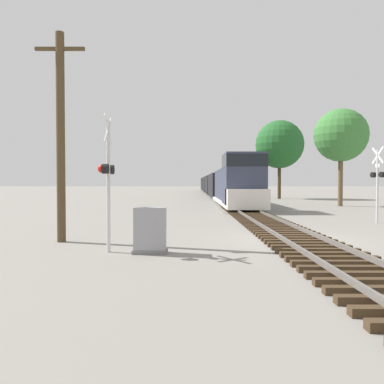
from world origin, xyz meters
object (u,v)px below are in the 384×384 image
Objects in this scene: relay_cabinet at (152,231)px; utility_pole at (62,135)px; crossing_signal_far at (380,178)px; freight_train at (216,185)px; tree_mid_background at (281,144)px; tree_far_right at (342,135)px; crossing_signal_near at (109,174)px.

utility_pole reaches higher than relay_cabinet.
freight_train is at bearing -3.12° from crossing_signal_far.
tree_mid_background reaches higher than relay_cabinet.
relay_cabinet is 27.95m from tree_far_right.
crossing_signal_near is (-6.51, -52.48, 0.64)m from freight_train.
tree_mid_background is (14.35, 38.43, 4.82)m from crossing_signal_near.
crossing_signal_far is 0.39× the size of tree_mid_background.
crossing_signal_far is 0.54× the size of utility_pole.
freight_train is at bearing 174.21° from crossing_signal_near.
tree_far_right is at bearing -82.94° from tree_mid_background.
utility_pole is at bearing 147.75° from relay_cabinet.
relay_cabinet is at bearing 116.28° from crossing_signal_far.
crossing_signal_near is 28.24m from tree_far_right.
tree_far_right is (14.95, 22.89, 5.79)m from relay_cabinet.
crossing_signal_near is 2.22m from relay_cabinet.
relay_cabinet is 41.28m from tree_mid_background.
freight_train is 17.00m from tree_mid_background.
tree_far_right is (3.66, 14.28, 4.08)m from crossing_signal_far.
tree_mid_background is (7.85, -14.06, 5.45)m from freight_train.
crossing_signal_far is at bearing 23.36° from utility_pole.
tree_far_right reaches higher than utility_pole.
freight_train is 44.50m from crossing_signal_far.
tree_far_right reaches higher than crossing_signal_near.
freight_train is at bearing 80.25° from utility_pole.
crossing_signal_near is 3.02× the size of relay_cabinet.
crossing_signal_far is 15.30m from tree_far_right.
utility_pole is at bearing -114.40° from tree_mid_background.
tree_mid_background reaches higher than utility_pole.
relay_cabinet is 0.19× the size of utility_pole.
tree_far_right reaches higher than freight_train.
tree_mid_background is at bearing 71.39° from relay_cabinet.
crossing_signal_near reaches higher than relay_cabinet.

